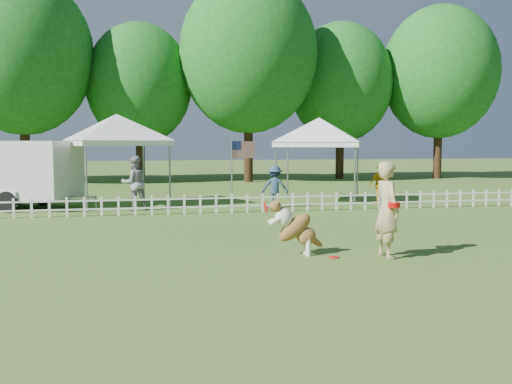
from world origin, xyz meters
The scene contains 17 objects.
ground centered at (0.00, 0.00, 0.00)m, with size 120.00×120.00×0.00m, color #3E6821.
picket_fence centered at (0.00, 7.00, 0.30)m, with size 22.00×0.08×0.60m, color silver, non-canonical shape.
handler centered at (1.55, -0.55, 0.94)m, with size 0.68×0.45×1.88m, color tan.
dog centered at (-0.11, 0.02, 0.56)m, with size 1.08×0.36×1.12m, color brown, non-canonical shape.
frisbee_on_turf centered at (0.56, -0.36, 0.01)m, with size 0.20×0.20×0.02m, color red.
canopy_tent_left centered at (-3.85, 9.71, 1.57)m, with size 3.04×3.04×3.14m, color white, non-canonical shape.
canopy_tent_right centered at (3.38, 9.32, 1.53)m, with size 2.97×2.97×3.07m, color white, non-canonical shape.
cargo_trailer centered at (-7.35, 9.78, 1.17)m, with size 5.30×2.33×2.33m, color silver, non-canonical shape.
flag_pole centered at (-0.22, 7.17, 1.16)m, with size 0.89×0.09×2.32m, color gray, non-canonical shape.
spectator_a centered at (-3.26, 8.34, 0.90)m, with size 0.87×0.68×1.79m, color gray.
spectator_b centered at (1.44, 8.18, 0.72)m, with size 0.93×0.53×1.44m, color navy.
spectator_c centered at (5.43, 8.45, 0.73)m, with size 0.85×0.36×1.46m, color gold.
tree_left centered at (-9.00, 21.50, 6.00)m, with size 7.40×7.40×12.00m, color #19571A, non-canonical shape.
tree_center_left centered at (-3.00, 22.50, 4.90)m, with size 6.00×6.00×9.80m, color #19571A, non-canonical shape.
tree_center_right centered at (3.00, 21.00, 6.30)m, with size 7.60×7.60×12.60m, color #19571A, non-canonical shape.
tree_right centered at (9.00, 22.50, 5.20)m, with size 6.20×6.20×10.40m, color #19571A, non-canonical shape.
tree_far_right centered at (15.00, 21.50, 5.70)m, with size 7.00×7.00×11.40m, color #19571A, non-canonical shape.
Camera 1 is at (-3.14, -10.73, 2.24)m, focal length 40.00 mm.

